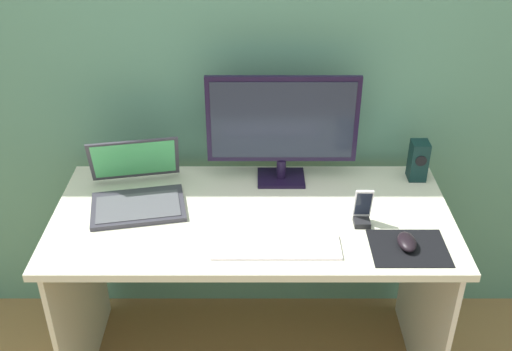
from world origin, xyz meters
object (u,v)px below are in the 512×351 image
object	(u,v)px
laptop	(139,190)
mouse	(409,242)
monitor	(284,125)
phone_in_dock	(364,212)
keyboard_external	(278,247)
speaker_right	(420,161)

from	to	relation	value
laptop	mouse	distance (m)	0.96
monitor	phone_in_dock	size ratio (longest dim) A/B	4.04
keyboard_external	phone_in_dock	bearing A→B (deg)	25.07
keyboard_external	speaker_right	bearing A→B (deg)	38.65
mouse	phone_in_dock	size ratio (longest dim) A/B	0.72
monitor	laptop	bearing A→B (deg)	-164.28
speaker_right	mouse	size ratio (longest dim) A/B	1.57
monitor	phone_in_dock	distance (m)	0.44
speaker_right	laptop	world-z (taller)	laptop
keyboard_external	phone_in_dock	world-z (taller)	phone_in_dock
keyboard_external	mouse	bearing A→B (deg)	1.06
mouse	phone_in_dock	distance (m)	0.19
keyboard_external	phone_in_dock	size ratio (longest dim) A/B	3.04
monitor	speaker_right	distance (m)	0.54
laptop	phone_in_dock	xyz separation A→B (m)	(0.79, -0.14, 0.00)
speaker_right	phone_in_dock	size ratio (longest dim) A/B	1.13
mouse	monitor	bearing A→B (deg)	132.55
monitor	phone_in_dock	bearing A→B (deg)	-47.38
laptop	mouse	bearing A→B (deg)	-16.56
monitor	mouse	world-z (taller)	monitor
monitor	laptop	distance (m)	0.58
speaker_right	keyboard_external	xyz separation A→B (m)	(-0.55, -0.44, -0.07)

